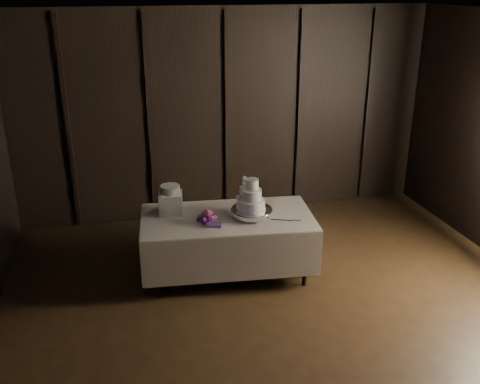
# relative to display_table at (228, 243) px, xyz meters

# --- Properties ---
(room) EXTENTS (6.08, 7.08, 3.08)m
(room) POSITION_rel_display_table_xyz_m (0.41, -1.64, 1.08)
(room) COLOR black
(room) RESTS_ON ground
(display_table) EXTENTS (2.09, 1.24, 0.76)m
(display_table) POSITION_rel_display_table_xyz_m (0.00, 0.00, 0.00)
(display_table) COLOR beige
(display_table) RESTS_ON ground
(cake_stand) EXTENTS (0.59, 0.59, 0.09)m
(cake_stand) POSITION_rel_display_table_xyz_m (0.27, -0.07, 0.39)
(cake_stand) COLOR silver
(cake_stand) RESTS_ON display_table
(wedding_cake) EXTENTS (0.35, 0.31, 0.37)m
(wedding_cake) POSITION_rel_display_table_xyz_m (0.24, -0.08, 0.58)
(wedding_cake) COLOR white
(wedding_cake) RESTS_ON cake_stand
(bouquet) EXTENTS (0.39, 0.45, 0.18)m
(bouquet) POSITION_rel_display_table_xyz_m (-0.26, -0.10, 0.40)
(bouquet) COLOR #B74245
(bouquet) RESTS_ON display_table
(box_pedestal) EXTENTS (0.30, 0.30, 0.25)m
(box_pedestal) POSITION_rel_display_table_xyz_m (-0.62, 0.26, 0.47)
(box_pedestal) COLOR white
(box_pedestal) RESTS_ON display_table
(small_cake) EXTENTS (0.26, 0.26, 0.09)m
(small_cake) POSITION_rel_display_table_xyz_m (-0.62, 0.26, 0.64)
(small_cake) COLOR white
(small_cake) RESTS_ON box_pedestal
(cake_knife) EXTENTS (0.35, 0.17, 0.01)m
(cake_knife) POSITION_rel_display_table_xyz_m (0.56, -0.26, 0.35)
(cake_knife) COLOR silver
(cake_knife) RESTS_ON display_table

